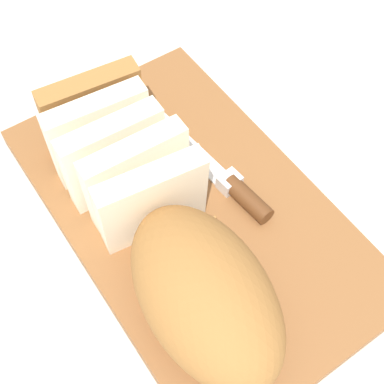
# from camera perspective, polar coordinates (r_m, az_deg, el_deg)

# --- Properties ---
(ground_plane) EXTENTS (3.00, 3.00, 0.00)m
(ground_plane) POSITION_cam_1_polar(r_m,az_deg,el_deg) (0.61, 0.00, -2.73)
(ground_plane) COLOR beige
(cutting_board) EXTENTS (0.45, 0.28, 0.02)m
(cutting_board) POSITION_cam_1_polar(r_m,az_deg,el_deg) (0.60, 0.00, -2.16)
(cutting_board) COLOR brown
(cutting_board) RESTS_ON ground_plane
(bread_loaf) EXTENTS (0.37, 0.13, 0.10)m
(bread_loaf) POSITION_cam_1_polar(r_m,az_deg,el_deg) (0.52, -2.44, -4.69)
(bread_loaf) COLOR #996633
(bread_loaf) RESTS_ON cutting_board
(bread_knife) EXTENTS (0.26, 0.06, 0.02)m
(bread_knife) POSITION_cam_1_polar(r_m,az_deg,el_deg) (0.61, 3.32, 1.61)
(bread_knife) COLOR silver
(bread_knife) RESTS_ON cutting_board
(crumb_near_knife) EXTENTS (0.01, 0.01, 0.01)m
(crumb_near_knife) POSITION_cam_1_polar(r_m,az_deg,el_deg) (0.56, -0.35, -5.84)
(crumb_near_knife) COLOR #A8753D
(crumb_near_knife) RESTS_ON cutting_board
(crumb_near_loaf) EXTENTS (0.01, 0.01, 0.01)m
(crumb_near_loaf) POSITION_cam_1_polar(r_m,az_deg,el_deg) (0.57, -6.09, -5.76)
(crumb_near_loaf) COLOR #A8753D
(crumb_near_loaf) RESTS_ON cutting_board
(crumb_stray_left) EXTENTS (0.00, 0.00, 0.00)m
(crumb_stray_left) POSITION_cam_1_polar(r_m,az_deg,el_deg) (0.60, -4.05, 0.35)
(crumb_stray_left) COLOR #A8753D
(crumb_stray_left) RESTS_ON cutting_board
(crumb_stray_right) EXTENTS (0.00, 0.00, 0.00)m
(crumb_stray_right) POSITION_cam_1_polar(r_m,az_deg,el_deg) (0.58, 2.44, -2.71)
(crumb_stray_right) COLOR #A8753D
(crumb_stray_right) RESTS_ON cutting_board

